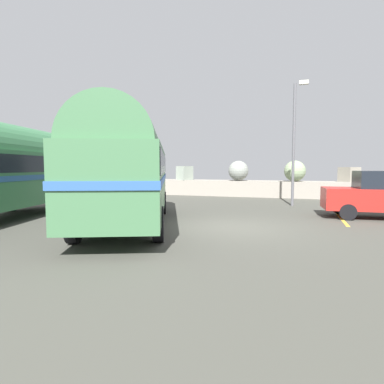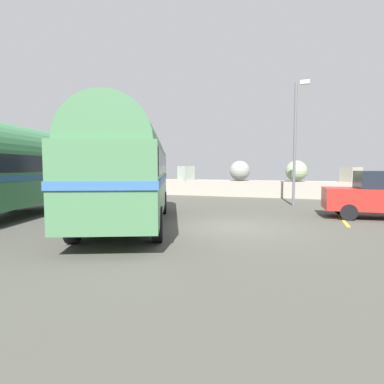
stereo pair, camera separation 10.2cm
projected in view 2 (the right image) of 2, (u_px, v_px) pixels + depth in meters
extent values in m
cube|color=#45453D|center=(231.00, 228.00, 10.59)|extent=(32.00, 26.00, 0.02)
cube|color=gray|center=(267.00, 189.00, 21.68)|extent=(31.36, 1.80, 1.10)
cube|color=gray|center=(105.00, 170.00, 26.06)|extent=(1.40, 1.19, 1.34)
cube|color=#9C9784|center=(151.00, 171.00, 24.86)|extent=(1.57, 1.53, 1.22)
cube|color=gray|center=(186.00, 173.00, 23.16)|extent=(1.15, 1.25, 1.00)
sphere|color=gray|center=(240.00, 171.00, 21.66)|extent=(1.36, 1.36, 1.36)
sphere|color=gray|center=(296.00, 171.00, 20.51)|extent=(1.36, 1.36, 1.36)
cube|color=gray|center=(351.00, 174.00, 20.05)|extent=(1.34, 1.35, 0.93)
cube|color=gold|center=(341.00, 217.00, 12.69)|extent=(0.12, 4.40, 0.01)
cylinder|color=black|center=(111.00, 203.00, 13.55)|extent=(0.62, 0.99, 0.96)
cylinder|color=black|center=(163.00, 203.00, 13.68)|extent=(0.62, 0.99, 0.96)
cylinder|color=black|center=(73.00, 225.00, 8.37)|extent=(0.62, 0.99, 0.96)
cylinder|color=black|center=(157.00, 224.00, 8.50)|extent=(0.62, 0.99, 0.96)
cube|color=#406F47|center=(128.00, 180.00, 10.94)|extent=(5.41, 8.68, 2.10)
cylinder|color=#406F47|center=(128.00, 150.00, 10.86)|extent=(5.10, 8.29, 2.20)
cube|color=#2D579C|center=(128.00, 179.00, 10.94)|extent=(5.49, 8.78, 0.20)
cube|color=black|center=(128.00, 163.00, 10.90)|extent=(5.32, 8.38, 0.64)
cube|color=silver|center=(141.00, 195.00, 15.26)|extent=(2.17, 1.01, 0.28)
cylinder|color=black|center=(13.00, 200.00, 14.63)|extent=(0.51, 1.00, 0.96)
cylinder|color=black|center=(59.00, 201.00, 14.45)|extent=(0.51, 1.00, 0.96)
cube|color=silver|center=(54.00, 193.00, 16.18)|extent=(2.25, 0.72, 0.28)
cylinder|color=black|center=(349.00, 212.00, 11.96)|extent=(0.63, 0.24, 0.62)
cylinder|color=black|center=(341.00, 207.00, 13.43)|extent=(0.63, 0.24, 0.62)
cube|color=red|center=(381.00, 199.00, 12.33)|extent=(4.20, 1.97, 0.84)
cylinder|color=#5B5B60|center=(295.00, 146.00, 16.27)|extent=(0.14, 0.14, 6.25)
cube|color=beige|center=(305.00, 82.00, 15.43)|extent=(0.44, 0.24, 0.18)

